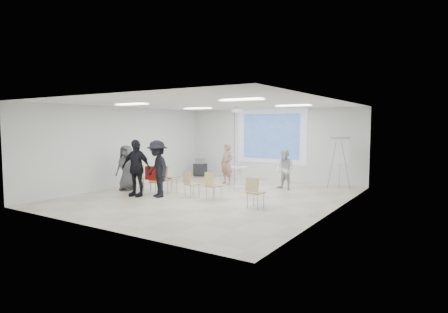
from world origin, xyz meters
The scene contains 30 objects.
floor centered at (0.00, 0.00, -0.05)m, with size 8.00×9.00×0.10m, color beige.
ceiling centered at (0.00, 0.00, 3.05)m, with size 8.00×9.00×0.10m, color white.
wall_back centered at (0.00, 4.55, 1.50)m, with size 8.00×0.10×3.00m, color silver.
wall_left centered at (-4.05, 0.00, 1.50)m, with size 0.10×9.00×3.00m, color silver.
wall_right centered at (4.05, 0.00, 1.50)m, with size 0.10×9.00×3.00m, color silver.
projection_halo centered at (0.00, 4.49, 1.85)m, with size 3.20×0.01×2.30m, color silver.
projection_image centered at (0.00, 4.47, 1.85)m, with size 2.60×0.01×1.90m, color #3057A3.
pedestal_table centered at (-0.09, 1.99, 0.45)m, with size 0.85×0.85×0.81m.
player_left centered at (-0.93, 2.46, 0.91)m, with size 0.66×0.45×1.81m, color #A77B66.
player_right centered at (1.51, 2.51, 0.81)m, with size 0.78×0.62×1.61m, color silver.
controller_left centered at (-0.75, 2.71, 1.19)m, with size 0.04×0.12×0.04m, color white.
controller_right centered at (1.33, 2.76, 1.09)m, with size 0.04×0.12×0.04m, color white.
chair_far_left centered at (-2.55, -0.57, 0.57)m, with size 0.47×0.51×0.97m.
chair_left_mid centered at (-1.83, -0.64, 0.48)m, with size 0.44×0.46×0.81m.
chair_left_inner centered at (-1.57, -0.33, 0.56)m, with size 0.58×0.60×0.95m.
chair_center centered at (-0.45, -0.52, 0.51)m, with size 0.52×0.54×0.86m.
chair_right_inner centered at (0.36, -0.47, 0.51)m, with size 0.50×0.52×0.87m.
chair_right_far centered at (2.04, -0.83, 0.52)m, with size 0.44×0.47×0.88m.
red_jacket centered at (-1.84, -0.79, 0.72)m, with size 0.48×0.11×0.46m, color #AD1A15.
laptop centered at (-1.54, -0.23, 0.51)m, with size 0.35×0.25×0.03m, color black.
audience_left centered at (-2.09, -1.27, 1.07)m, with size 1.24×0.74×2.13m, color black.
audience_mid centered at (-1.38, -1.02, 1.04)m, with size 1.35×0.73×2.08m, color black.
audience_outer centered at (-3.21, -0.65, 0.90)m, with size 0.88×0.58×1.81m, color #525256.
flipchart_easel centered at (3.14, 3.62, 1.39)m, with size 0.81×0.62×1.89m.
av_cart centered at (-3.20, 3.79, 0.37)m, with size 0.63×0.55×0.80m.
ceiling_projector centered at (0.10, 1.49, 2.69)m, with size 0.30×0.25×3.00m.
fluor_panel_nw centered at (-2.00, 2.00, 2.97)m, with size 1.20×0.30×0.02m, color white.
fluor_panel_ne centered at (2.00, 2.00, 2.97)m, with size 1.20×0.30×0.02m, color white.
fluor_panel_sw centered at (-2.00, -1.50, 2.97)m, with size 1.20×0.30×0.02m, color white.
fluor_panel_se centered at (2.00, -1.50, 2.97)m, with size 1.20×0.30×0.02m, color white.
Camera 1 is at (6.86, -9.93, 2.32)m, focal length 30.00 mm.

